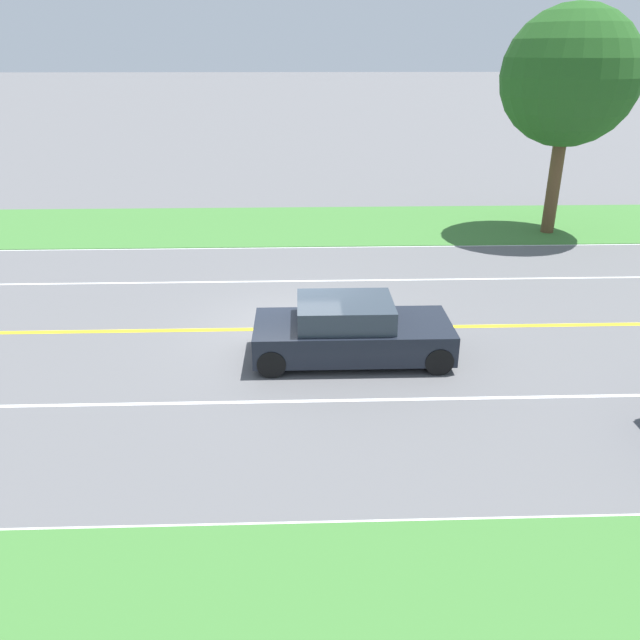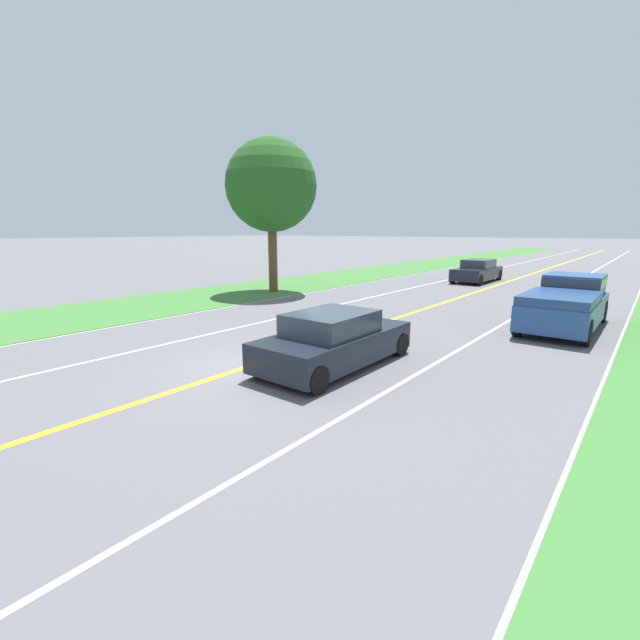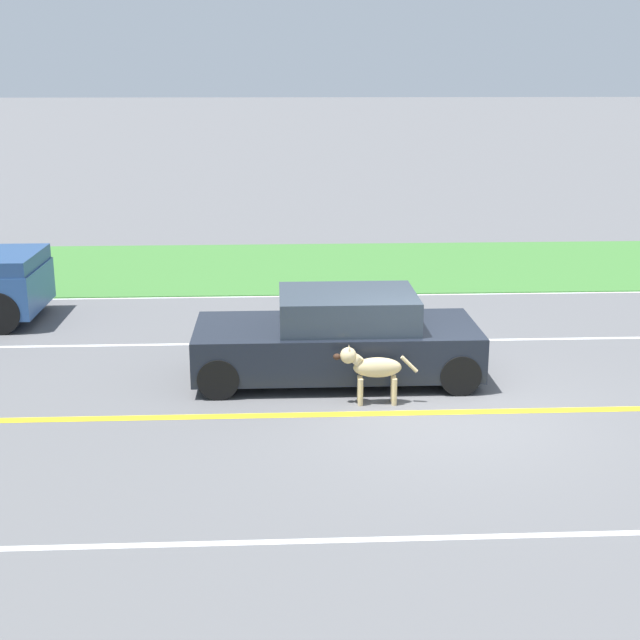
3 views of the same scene
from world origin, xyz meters
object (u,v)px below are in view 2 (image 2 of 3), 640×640
dog (288,340)px  pickup_truck (566,302)px  ego_car (334,341)px  roadside_tree_left_near (271,186)px  oncoming_car (477,271)px

dog → pickup_truck: bearing=62.1°
ego_car → roadside_tree_left_near: 14.05m
pickup_truck → roadside_tree_left_near: size_ratio=0.67×
dog → roadside_tree_left_near: (-9.05, 8.68, 4.97)m
dog → oncoming_car: bearing=97.1°
ego_car → dog: ego_car is taller
pickup_truck → dog: bearing=-119.2°
dog → pickup_truck: pickup_truck is taller
pickup_truck → oncoming_car: bearing=120.7°
ego_car → roadside_tree_left_near: bearing=140.9°
ego_car → roadside_tree_left_near: size_ratio=0.55×
ego_car → pickup_truck: bearing=66.1°
dog → roadside_tree_left_near: bearing=137.5°
pickup_truck → ego_car: bearing=-113.9°
dog → roadside_tree_left_near: size_ratio=0.15×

